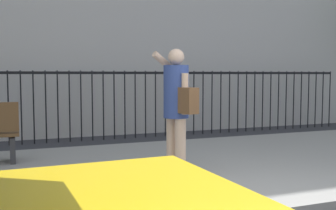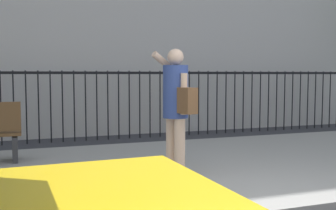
# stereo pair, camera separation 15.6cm
# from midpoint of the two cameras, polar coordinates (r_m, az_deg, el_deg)

# --- Properties ---
(sidewalk) EXTENTS (28.00, 4.40, 0.15)m
(sidewalk) POSITION_cam_midpoint_polar(r_m,az_deg,el_deg) (6.31, 3.41, -8.90)
(sidewalk) COLOR gray
(sidewalk) RESTS_ON ground
(iron_fence) EXTENTS (12.03, 0.04, 1.60)m
(iron_fence) POSITION_cam_midpoint_polar(r_m,az_deg,el_deg) (9.64, -5.81, 1.36)
(iron_fence) COLOR black
(iron_fence) RESTS_ON ground
(pedestrian_on_phone) EXTENTS (0.50, 0.70, 1.71)m
(pedestrian_on_phone) POSITION_cam_midpoint_polar(r_m,az_deg,el_deg) (5.48, 0.48, 0.42)
(pedestrian_on_phone) COLOR beige
(pedestrian_on_phone) RESTS_ON sidewalk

